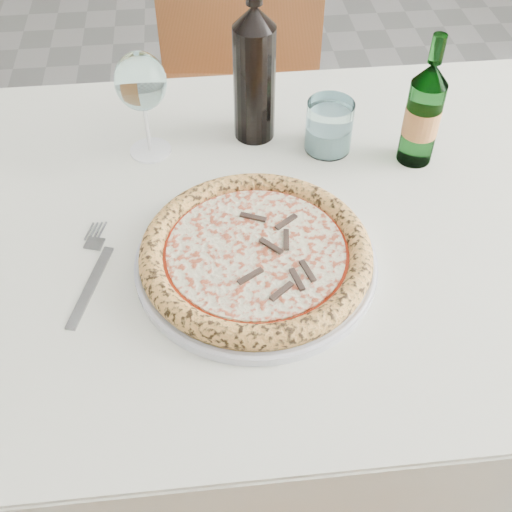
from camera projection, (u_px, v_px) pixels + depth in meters
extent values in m
cube|color=brown|center=(249.00, 230.00, 1.02)|extent=(1.37, 0.78, 0.04)
cube|color=silver|center=(249.00, 220.00, 1.00)|extent=(1.43, 0.84, 0.01)
cube|color=silver|center=(230.00, 124.00, 1.37)|extent=(1.42, 0.01, 0.22)
cylinder|color=brown|center=(491.00, 227.00, 1.56)|extent=(0.06, 0.06, 0.71)
cube|color=brown|center=(239.00, 117.00, 1.71)|extent=(0.50, 0.50, 0.04)
cylinder|color=brown|center=(303.00, 145.00, 2.01)|extent=(0.04, 0.04, 0.43)
cylinder|color=brown|center=(308.00, 230.00, 1.75)|extent=(0.04, 0.04, 0.43)
cylinder|color=brown|center=(182.00, 144.00, 2.02)|extent=(0.04, 0.04, 0.43)
cylinder|color=brown|center=(168.00, 229.00, 1.75)|extent=(0.04, 0.04, 0.43)
cylinder|color=silver|center=(256.00, 262.00, 0.92)|extent=(0.35, 0.35, 0.01)
torus|color=silver|center=(256.00, 260.00, 0.92)|extent=(0.35, 0.35, 0.01)
cylinder|color=tan|center=(256.00, 256.00, 0.91)|extent=(0.32, 0.32, 0.01)
torus|color=#EFAA52|center=(256.00, 252.00, 0.91)|extent=(0.33, 0.33, 0.03)
cylinder|color=red|center=(256.00, 252.00, 0.91)|extent=(0.28, 0.28, 0.00)
cylinder|color=#FFF2C2|center=(256.00, 251.00, 0.91)|extent=(0.25, 0.25, 0.00)
cube|color=brown|center=(279.00, 247.00, 0.90)|extent=(0.04, 0.01, 0.00)
cube|color=brown|center=(278.00, 228.00, 0.93)|extent=(0.03, 0.03, 0.00)
cube|color=brown|center=(251.00, 214.00, 0.95)|extent=(0.01, 0.04, 0.00)
cube|color=brown|center=(235.00, 236.00, 0.92)|extent=(0.03, 0.03, 0.00)
cube|color=brown|center=(215.00, 252.00, 0.90)|extent=(0.04, 0.01, 0.00)
cube|color=brown|center=(220.00, 281.00, 0.86)|extent=(0.03, 0.03, 0.00)
cube|color=brown|center=(260.00, 272.00, 0.87)|extent=(0.01, 0.04, 0.00)
cube|color=brown|center=(293.00, 270.00, 0.87)|extent=(0.03, 0.03, 0.00)
cube|color=gray|center=(90.00, 288.00, 0.90)|extent=(0.06, 0.15, 0.00)
cube|color=gray|center=(95.00, 241.00, 0.96)|extent=(0.03, 0.03, 0.00)
cylinder|color=gray|center=(89.00, 228.00, 0.98)|extent=(0.00, 0.04, 0.00)
cylinder|color=gray|center=(94.00, 228.00, 0.98)|extent=(0.00, 0.04, 0.00)
cylinder|color=gray|center=(98.00, 227.00, 0.98)|extent=(0.00, 0.04, 0.00)
cylinder|color=gray|center=(102.00, 227.00, 0.98)|extent=(0.00, 0.04, 0.00)
cylinder|color=white|center=(151.00, 150.00, 1.11)|extent=(0.07, 0.07, 0.00)
cylinder|color=white|center=(147.00, 127.00, 1.08)|extent=(0.01, 0.01, 0.09)
ellipsoid|color=white|center=(140.00, 81.00, 1.01)|extent=(0.08, 0.08, 0.10)
cylinder|color=white|center=(329.00, 126.00, 1.09)|extent=(0.08, 0.08, 0.09)
cylinder|color=silver|center=(328.00, 137.00, 1.10)|extent=(0.07, 0.07, 0.04)
cylinder|color=#4B8D52|center=(421.00, 123.00, 1.05)|extent=(0.06, 0.06, 0.14)
cone|color=#4B8D52|center=(432.00, 73.00, 0.98)|extent=(0.06, 0.06, 0.04)
cylinder|color=#4B8D52|center=(438.00, 49.00, 0.95)|extent=(0.02, 0.02, 0.05)
cylinder|color=gold|center=(422.00, 121.00, 1.04)|extent=(0.06, 0.06, 0.05)
cylinder|color=black|center=(254.00, 84.00, 1.07)|extent=(0.07, 0.07, 0.20)
cone|color=black|center=(254.00, 16.00, 0.99)|extent=(0.07, 0.07, 0.04)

